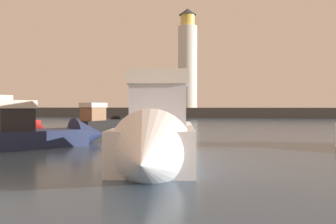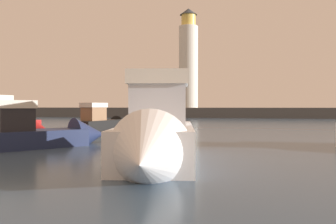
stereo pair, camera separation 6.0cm
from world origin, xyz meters
name	(u,v)px [view 2 (the right image)]	position (x,y,z in m)	size (l,w,h in m)	color
ground_plane	(181,128)	(0.00, 31.78, 0.00)	(220.00, 220.00, 0.00)	#384C60
breakwater	(201,113)	(0.00, 63.55, 0.95)	(82.94, 6.32, 1.90)	#423F3D
lighthouse	(188,61)	(-2.43, 63.55, 10.97)	(3.67, 3.67, 19.14)	silver
motorboat_1	(4,123)	(-11.41, 20.79, 1.01)	(7.82, 3.65, 3.24)	#B21E1E
motorboat_2	(155,134)	(1.56, 11.16, 1.17)	(3.73, 9.16, 4.21)	white
motorboat_3	(105,123)	(-5.40, 24.95, 0.79)	(3.28, 6.29, 2.64)	black
motorboat_4	(50,134)	(-5.28, 16.07, 0.68)	(6.35, 6.77, 3.01)	#1E284C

